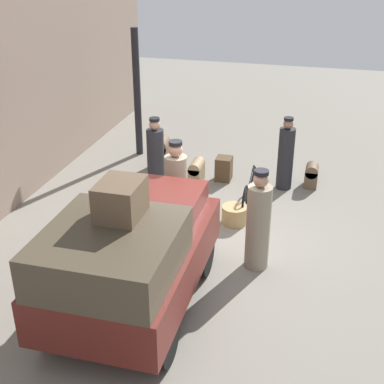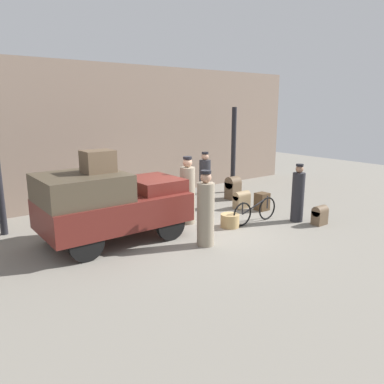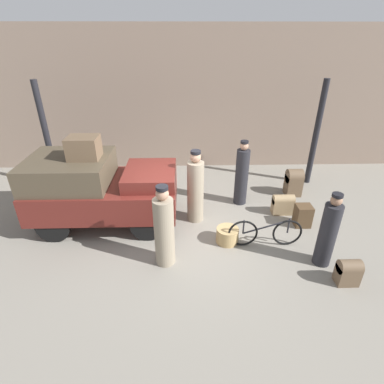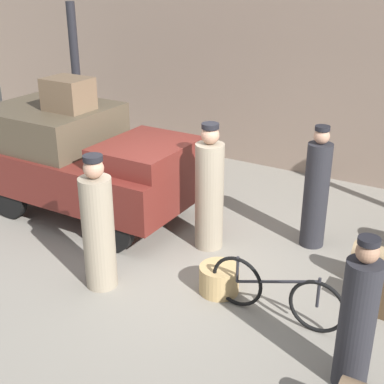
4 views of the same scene
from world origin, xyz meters
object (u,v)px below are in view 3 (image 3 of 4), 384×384
bicycle (265,233)px  truck (100,187)px  porter_standing_middle (195,190)px  suitcase_black_upright (348,271)px  trunk_barrel_dark (283,204)px  wicker_basket (227,235)px  porter_lifting_near_truck (328,233)px  trunk_on_truck_roof (84,148)px  porter_with_bicycle (242,175)px  conductor_in_dark_uniform (164,230)px  trunk_umber_medium (294,182)px  suitcase_tan_flat (303,216)px

bicycle → truck: bearing=163.6°
porter_standing_middle → suitcase_black_upright: (2.78, -2.29, -0.57)m
trunk_barrel_dark → bicycle: bearing=-121.0°
bicycle → wicker_basket: size_ratio=3.27×
trunk_barrel_dark → suitcase_black_upright: 2.55m
wicker_basket → porter_lifting_near_truck: (1.85, -0.75, 0.57)m
wicker_basket → trunk_barrel_dark: (1.60, 1.18, 0.11)m
wicker_basket → trunk_on_truck_roof: (-3.20, 0.97, 1.76)m
porter_standing_middle → porter_with_bicycle: porter_standing_middle is taller
truck → conductor_in_dark_uniform: conductor_in_dark_uniform is taller
trunk_umber_medium → porter_standing_middle: bearing=-156.6°
bicycle → suitcase_tan_flat: (1.12, 0.76, -0.07)m
porter_lifting_near_truck → porter_with_bicycle: bearing=116.6°
trunk_umber_medium → trunk_on_truck_roof: 5.76m
trunk_umber_medium → suitcase_tan_flat: bearing=-100.0°
truck → wicker_basket: (2.99, -0.97, -0.76)m
conductor_in_dark_uniform → trunk_umber_medium: conductor_in_dark_uniform is taller
wicker_basket → porter_with_bicycle: (0.59, 1.78, 0.65)m
suitcase_tan_flat → suitcase_black_upright: 1.95m
truck → porter_with_bicycle: (3.57, 0.81, -0.11)m
truck → trunk_umber_medium: size_ratio=4.29×
porter_standing_middle → suitcase_tan_flat: size_ratio=3.40×
porter_with_bicycle → trunk_on_truck_roof: size_ratio=2.63×
trunk_on_truck_roof → conductor_in_dark_uniform: bearing=-41.1°
porter_lifting_near_truck → trunk_umber_medium: bearing=83.1°
porter_standing_middle → trunk_barrel_dark: size_ratio=3.39×
trunk_barrel_dark → truck: bearing=-177.5°
bicycle → conductor_in_dark_uniform: conductor_in_dark_uniform is taller
suitcase_black_upright → porter_with_bicycle: bearing=115.9°
trunk_umber_medium → trunk_on_truck_roof: bearing=-167.0°
wicker_basket → trunk_on_truck_roof: 3.78m
trunk_umber_medium → suitcase_black_upright: (-0.12, -3.54, -0.14)m
wicker_basket → conductor_in_dark_uniform: bearing=-155.2°
trunk_umber_medium → suitcase_black_upright: size_ratio=1.50×
wicker_basket → trunk_umber_medium: 3.14m
bicycle → porter_standing_middle: 1.93m
suitcase_tan_flat → trunk_on_truck_roof: trunk_on_truck_roof is taller
wicker_basket → bicycle: bearing=-10.1°
porter_lifting_near_truck → trunk_on_truck_roof: 5.47m
conductor_in_dark_uniform → porter_with_bicycle: bearing=51.1°
suitcase_black_upright → trunk_on_truck_roof: bearing=156.5°
wicker_basket → truck: bearing=162.0°
truck → suitcase_tan_flat: bearing=-4.1°
trunk_barrel_dark → trunk_on_truck_roof: 5.08m
porter_standing_middle → trunk_barrel_dark: 2.36m
trunk_umber_medium → trunk_barrel_dark: size_ratio=1.45×
trunk_umber_medium → trunk_barrel_dark: 1.21m
porter_standing_middle → suitcase_tan_flat: (2.61, -0.35, -0.57)m
porter_with_bicycle → suitcase_black_upright: porter_with_bicycle is taller
porter_standing_middle → conductor_in_dark_uniform: 1.73m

